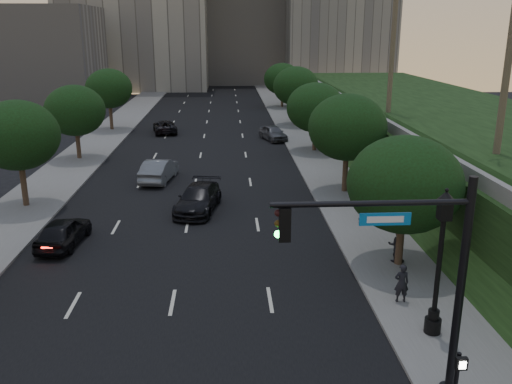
{
  "coord_description": "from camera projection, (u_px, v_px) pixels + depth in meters",
  "views": [
    {
      "loc": [
        2.31,
        -15.03,
        10.72
      ],
      "look_at": [
        3.62,
        8.58,
        3.6
      ],
      "focal_mm": 38.0,
      "sensor_mm": 36.0,
      "label": 1
    }
  ],
  "objects": [
    {
      "name": "pedestrian_c",
      "position": [
        364.0,
        207.0,
        31.0
      ],
      "size": [
        1.04,
        0.58,
        1.67
      ],
      "primitive_type": "imported",
      "rotation": [
        0.0,
        0.0,
        3.33
      ],
      "color": "black",
      "rests_on": "sidewalk_right"
    },
    {
      "name": "sedan_far_left",
      "position": [
        165.0,
        127.0,
        58.13
      ],
      "size": [
        3.15,
        5.27,
        1.37
      ],
      "primitive_type": "imported",
      "rotation": [
        0.0,
        0.0,
        3.33
      ],
      "color": "black",
      "rests_on": "ground"
    },
    {
      "name": "tree_right_d",
      "position": [
        296.0,
        86.0,
        61.52
      ],
      "size": [
        5.2,
        5.2,
        6.74
      ],
      "color": "#38281C",
      "rests_on": "ground"
    },
    {
      "name": "embankment",
      "position": [
        465.0,
        139.0,
        44.7
      ],
      "size": [
        18.0,
        90.0,
        4.0
      ],
      "primitive_type": "cube",
      "color": "black",
      "rests_on": "ground"
    },
    {
      "name": "street_lamp",
      "position": [
        438.0,
        270.0,
        18.99
      ],
      "size": [
        0.64,
        0.64,
        5.62
      ],
      "color": "black",
      "rests_on": "ground"
    },
    {
      "name": "sedan_far_right",
      "position": [
        273.0,
        133.0,
        54.3
      ],
      "size": [
        3.02,
        4.72,
        1.5
      ],
      "primitive_type": "imported",
      "rotation": [
        0.0,
        0.0,
        0.31
      ],
      "color": "#4D4F54",
      "rests_on": "ground"
    },
    {
      "name": "tree_left_b",
      "position": [
        17.0,
        135.0,
        32.68
      ],
      "size": [
        5.0,
        5.0,
        6.71
      ],
      "color": "#38281C",
      "rests_on": "ground"
    },
    {
      "name": "pedestrian_a",
      "position": [
        402.0,
        283.0,
        21.71
      ],
      "size": [
        0.6,
        0.4,
        1.62
      ],
      "primitive_type": "imported",
      "rotation": [
        0.0,
        0.0,
        3.13
      ],
      "color": "black",
      "rests_on": "sidewalk_right"
    },
    {
      "name": "pedestrian_b",
      "position": [
        397.0,
        245.0,
        25.48
      ],
      "size": [
        0.93,
        0.79,
        1.68
      ],
      "primitive_type": "imported",
      "rotation": [
        0.0,
        0.0,
        2.93
      ],
      "color": "black",
      "rests_on": "sidewalk_right"
    },
    {
      "name": "tree_left_d",
      "position": [
        109.0,
        89.0,
        58.49
      ],
      "size": [
        5.0,
        5.0,
        6.71
      ],
      "color": "#38281C",
      "rests_on": "ground"
    },
    {
      "name": "sidewalk_right",
      "position": [
        319.0,
        158.0,
        46.54
      ],
      "size": [
        4.5,
        140.0,
        0.15
      ],
      "primitive_type": "cube",
      "color": "slate",
      "rests_on": "ground"
    },
    {
      "name": "pedestrian_signal",
      "position": [
        457.0,
        384.0,
        14.55
      ],
      "size": [
        0.3,
        0.33,
        2.5
      ],
      "color": "black",
      "rests_on": "ground"
    },
    {
      "name": "tree_right_e",
      "position": [
        282.0,
        79.0,
        76.0
      ],
      "size": [
        5.2,
        5.2,
        6.24
      ],
      "color": "#38281C",
      "rests_on": "ground"
    },
    {
      "name": "ground",
      "position": [
        158.0,
        378.0,
        17.34
      ],
      "size": [
        160.0,
        160.0,
        0.0
      ],
      "primitive_type": "plane",
      "color": "black",
      "rests_on": "ground"
    },
    {
      "name": "traffic_signal_mast",
      "position": [
        422.0,
        291.0,
        15.18
      ],
      "size": [
        5.68,
        0.56,
        7.0
      ],
      "color": "black",
      "rests_on": "ground"
    },
    {
      "name": "tree_right_b",
      "position": [
        347.0,
        127.0,
        35.71
      ],
      "size": [
        5.2,
        5.2,
        6.74
      ],
      "color": "#38281C",
      "rests_on": "ground"
    },
    {
      "name": "tree_left_c",
      "position": [
        75.0,
        111.0,
        45.22
      ],
      "size": [
        5.0,
        5.0,
        6.34
      ],
      "color": "#38281C",
      "rests_on": "ground"
    },
    {
      "name": "tree_right_c",
      "position": [
        315.0,
        108.0,
        48.28
      ],
      "size": [
        5.2,
        5.2,
        6.24
      ],
      "color": "#38281C",
      "rests_on": "ground"
    },
    {
      "name": "tree_right_a",
      "position": [
        405.0,
        184.0,
        24.38
      ],
      "size": [
        5.2,
        5.2,
        6.24
      ],
      "color": "#38281C",
      "rests_on": "ground"
    },
    {
      "name": "sedan_near_left",
      "position": [
        63.0,
        232.0,
        27.8
      ],
      "size": [
        2.18,
        4.54,
        1.5
      ],
      "primitive_type": "imported",
      "rotation": [
        0.0,
        0.0,
        3.05
      ],
      "color": "black",
      "rests_on": "ground"
    },
    {
      "name": "parapet_wall",
      "position": [
        365.0,
        112.0,
        43.57
      ],
      "size": [
        0.35,
        90.0,
        0.7
      ],
      "primitive_type": "cube",
      "color": "slate",
      "rests_on": "embankment"
    },
    {
      "name": "sedan_near_right",
      "position": [
        198.0,
        199.0,
        33.13
      ],
      "size": [
        3.13,
        5.69,
        1.56
      ],
      "primitive_type": "imported",
      "rotation": [
        0.0,
        0.0,
        -0.18
      ],
      "color": "black",
      "rests_on": "ground"
    },
    {
      "name": "sedan_mid_left",
      "position": [
        159.0,
        170.0,
        39.68
      ],
      "size": [
        2.52,
        5.21,
        1.65
      ],
      "primitive_type": "imported",
      "rotation": [
        0.0,
        0.0,
        2.98
      ],
      "color": "slate",
      "rests_on": "ground"
    },
    {
      "name": "road_surface",
      "position": [
        200.0,
        161.0,
        46.02
      ],
      "size": [
        16.0,
        140.0,
        0.02
      ],
      "primitive_type": "cube",
      "color": "black",
      "rests_on": "ground"
    },
    {
      "name": "office_block_mid",
      "position": [
        242.0,
        18.0,
        111.43
      ],
      "size": [
        22.0,
        18.0,
        26.0
      ],
      "primitive_type": "cube",
      "color": "#9E9A91",
      "rests_on": "ground"
    },
    {
      "name": "sidewalk_left",
      "position": [
        77.0,
        161.0,
        45.45
      ],
      "size": [
        4.5,
        140.0,
        0.15
      ],
      "primitive_type": "cube",
      "color": "slate",
      "rests_on": "ground"
    },
    {
      "name": "office_block_filler",
      "position": [
        36.0,
        55.0,
        80.86
      ],
      "size": [
        18.0,
        16.0,
        14.0
      ],
      "primitive_type": "cube",
      "color": "#9E9A91",
      "rests_on": "ground"
    }
  ]
}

